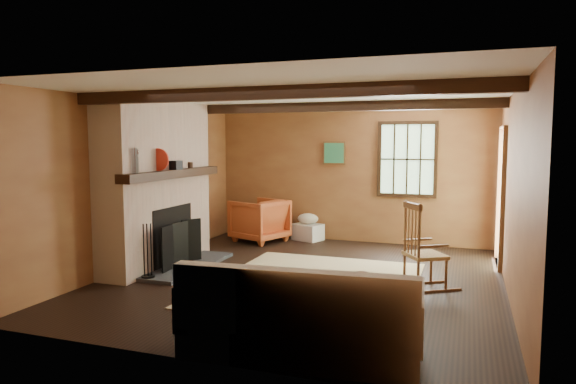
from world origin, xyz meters
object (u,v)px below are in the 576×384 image
at_px(rocking_chair, 422,252).
at_px(armchair, 259,220).
at_px(sofa, 302,321).
at_px(fireplace, 158,190).
at_px(laundry_basket, 308,232).

height_order(rocking_chair, armchair, rocking_chair).
bearing_deg(sofa, armchair, 112.27).
relative_size(fireplace, laundry_basket, 4.80).
relative_size(fireplace, rocking_chair, 2.22).
height_order(fireplace, sofa, fireplace).
bearing_deg(armchair, laundry_basket, 138.57).
bearing_deg(sofa, rocking_chair, 66.96).
height_order(rocking_chair, sofa, rocking_chair).
relative_size(sofa, armchair, 2.44).
bearing_deg(rocking_chair, sofa, 129.01).
distance_m(fireplace, sofa, 3.84).
distance_m(rocking_chair, sofa, 2.50).
relative_size(rocking_chair, armchair, 1.27).
relative_size(fireplace, armchair, 2.81).
height_order(rocking_chair, laundry_basket, rocking_chair).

